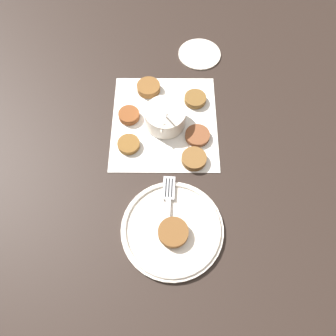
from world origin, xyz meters
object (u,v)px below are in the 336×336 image
at_px(fork, 168,200).
at_px(extra_saucer, 200,54).
at_px(serving_plate, 172,229).
at_px(fritter_on_plate, 173,232).
at_px(sauce_bowl, 165,118).

relative_size(fork, extra_saucer, 1.22).
bearing_deg(serving_plate, extra_saucer, -179.84).
xyz_separation_m(serving_plate, extra_saucer, (-0.56, -0.00, -0.00)).
relative_size(fritter_on_plate, extra_saucer, 0.53).
bearing_deg(extra_saucer, fritter_on_plate, 0.55).
height_order(fritter_on_plate, fork, fritter_on_plate).
xyz_separation_m(fork, extra_saucer, (-0.50, 0.02, -0.01)).
relative_size(sauce_bowl, serving_plate, 0.50).
height_order(sauce_bowl, extra_saucer, sauce_bowl).
relative_size(serving_plate, extra_saucer, 1.82).
distance_m(sauce_bowl, extra_saucer, 0.28).
distance_m(sauce_bowl, fork, 0.23).
bearing_deg(extra_saucer, sauce_bowl, -12.95).
xyz_separation_m(sauce_bowl, fritter_on_plate, (0.30, 0.07, -0.00)).
distance_m(serving_plate, fritter_on_plate, 0.02).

